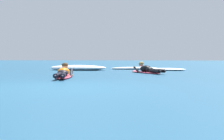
{
  "coord_description": "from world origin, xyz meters",
  "views": [
    {
      "loc": [
        2.23,
        -6.51,
        0.66
      ],
      "look_at": [
        0.35,
        5.34,
        0.18
      ],
      "focal_mm": 48.87,
      "sensor_mm": 36.0,
      "label": 1
    }
  ],
  "objects": [
    {
      "name": "surfer_far",
      "position": [
        1.66,
        6.62,
        0.14
      ],
      "size": [
        1.71,
        2.46,
        0.54
      ],
      "color": "#E54C66",
      "rests_on": "ground"
    },
    {
      "name": "ground_plane",
      "position": [
        0.0,
        10.0,
        0.0
      ],
      "size": [
        120.0,
        120.0,
        0.0
      ],
      "primitive_type": "plane",
      "color": "navy"
    },
    {
      "name": "whitewater_mid_left",
      "position": [
        -2.05,
        9.05,
        0.13
      ],
      "size": [
        3.1,
        1.2,
        0.28
      ],
      "color": "white",
      "rests_on": "ground"
    },
    {
      "name": "surfer_near",
      "position": [
        -0.92,
        3.11,
        0.14
      ],
      "size": [
        0.98,
        2.7,
        0.54
      ],
      "color": "#E54C66",
      "rests_on": "ground"
    },
    {
      "name": "whitewater_mid_right",
      "position": [
        2.59,
        9.7,
        0.06
      ],
      "size": [
        2.07,
        1.44,
        0.12
      ],
      "color": "white",
      "rests_on": "ground"
    },
    {
      "name": "whitewater_front",
      "position": [
        0.79,
        10.79,
        0.07
      ],
      "size": [
        2.75,
        1.37,
        0.15
      ],
      "color": "white",
      "rests_on": "ground"
    }
  ]
}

